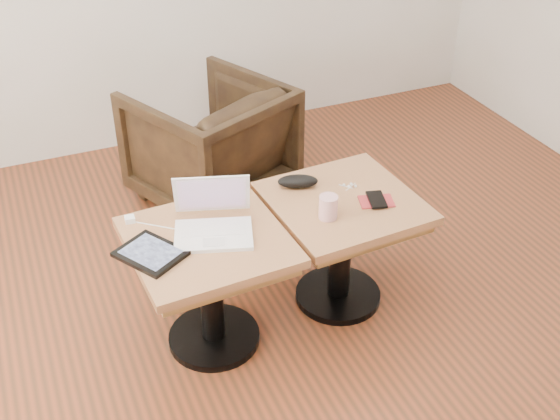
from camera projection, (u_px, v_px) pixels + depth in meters
name	position (u px, v px, depth m)	size (l,w,h in m)	color
room_shell	(313.00, 64.00, 2.11)	(4.52, 4.52, 2.71)	#4D2C1A
side_table_left	(209.00, 265.00, 2.81)	(0.63, 0.63, 0.55)	black
side_table_right	(342.00, 226.00, 3.04)	(0.63, 0.63, 0.55)	black
laptop	(213.00, 221.00, 2.76)	(0.37, 0.36, 0.21)	white
tablet	(151.00, 253.00, 2.64)	(0.29, 0.30, 0.02)	black
charging_adapter	(130.00, 219.00, 2.82)	(0.04, 0.04, 0.02)	white
glasses_case	(298.00, 181.00, 3.03)	(0.18, 0.08, 0.05)	black
striped_cup	(328.00, 207.00, 2.83)	(0.08, 0.08, 0.10)	#C05260
earbuds_tangle	(350.00, 186.00, 3.05)	(0.07, 0.05, 0.01)	white
phone_on_sleeve	(376.00, 200.00, 2.94)	(0.16, 0.14, 0.02)	maroon
armchair	(210.00, 144.00, 3.81)	(0.72, 0.74, 0.67)	black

